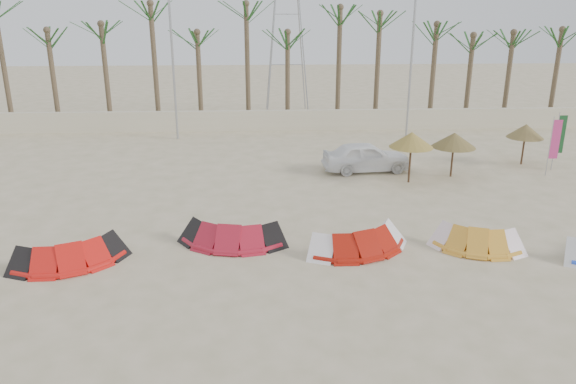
{
  "coord_description": "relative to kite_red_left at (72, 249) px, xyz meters",
  "views": [
    {
      "loc": [
        -0.96,
        -13.48,
        8.03
      ],
      "look_at": [
        0.0,
        6.0,
        1.3
      ],
      "focal_mm": 35.0,
      "sensor_mm": 36.0,
      "label": 1
    }
  ],
  "objects": [
    {
      "name": "pylon",
      "position": [
        8.09,
        24.71,
        -0.42
      ],
      "size": [
        3.0,
        3.0,
        14.0
      ],
      "primitive_type": null,
      "color": "#A5A8AD",
      "rests_on": "ground"
    },
    {
      "name": "kite_orange",
      "position": [
        13.32,
        0.44,
        -0.0
      ],
      "size": [
        3.36,
        2.32,
        0.9
      ],
      "color": "gold",
      "rests_on": "ground"
    },
    {
      "name": "flag_green",
      "position": [
        20.68,
        9.24,
        1.29
      ],
      "size": [
        0.45,
        0.04,
        2.88
      ],
      "color": "#A5A8AD",
      "rests_on": "ground"
    },
    {
      "name": "ground",
      "position": [
        7.09,
        -3.29,
        -0.42
      ],
      "size": [
        120.0,
        120.0,
        0.0
      ],
      "primitive_type": "plane",
      "color": "beige",
      "rests_on": "ground"
    },
    {
      "name": "palm_line",
      "position": [
        7.76,
        20.21,
        6.02
      ],
      "size": [
        52.0,
        4.0,
        7.7
      ],
      "color": "brown",
      "rests_on": "ground"
    },
    {
      "name": "parasol_right",
      "position": [
        19.44,
        10.26,
        1.31
      ],
      "size": [
        1.83,
        1.83,
        2.09
      ],
      "color": "#4C331E",
      "rests_on": "ground"
    },
    {
      "name": "lamp_b",
      "position": [
        1.13,
        16.71,
        5.35
      ],
      "size": [
        1.25,
        0.14,
        11.0
      ],
      "color": "#A5A8AD",
      "rests_on": "ground"
    },
    {
      "name": "boundary_wall",
      "position": [
        7.09,
        18.71,
        0.23
      ],
      "size": [
        60.0,
        0.3,
        1.3
      ],
      "primitive_type": "cube",
      "color": "beige",
      "rests_on": "ground"
    },
    {
      "name": "parasol_mid",
      "position": [
        15.16,
        8.39,
        1.36
      ],
      "size": [
        2.06,
        2.06,
        2.13
      ],
      "color": "#4C331E",
      "rests_on": "ground"
    },
    {
      "name": "lamp_c",
      "position": [
        15.13,
        16.71,
        5.35
      ],
      "size": [
        1.25,
        0.14,
        11.0
      ],
      "color": "#A5A8AD",
      "rests_on": "ground"
    },
    {
      "name": "kite_red_mid",
      "position": [
        5.08,
        1.31,
        0.0
      ],
      "size": [
        3.8,
        2.09,
        0.9
      ],
      "color": "#A71729",
      "rests_on": "ground"
    },
    {
      "name": "kite_red_left",
      "position": [
        0.0,
        0.0,
        0.0
      ],
      "size": [
        3.94,
        2.67,
        0.9
      ],
      "color": "red",
      "rests_on": "ground"
    },
    {
      "name": "flag_pink",
      "position": [
        19.91,
        8.29,
        1.28
      ],
      "size": [
        0.45,
        0.05,
        2.87
      ],
      "color": "#A5A8AD",
      "rests_on": "ground"
    },
    {
      "name": "kite_red_right",
      "position": [
        9.34,
        0.56,
        0.0
      ],
      "size": [
        3.94,
        2.62,
        0.9
      ],
      "color": "#A01509",
      "rests_on": "ground"
    },
    {
      "name": "car",
      "position": [
        11.25,
        9.49,
        0.3
      ],
      "size": [
        4.39,
        2.14,
        1.44
      ],
      "primitive_type": "imported",
      "rotation": [
        0.0,
        0.0,
        1.68
      ],
      "color": "white",
      "rests_on": "ground"
    },
    {
      "name": "parasol_left",
      "position": [
        12.92,
        7.6,
        1.59
      ],
      "size": [
        2.02,
        2.02,
        2.37
      ],
      "color": "#4C331E",
      "rests_on": "ground"
    }
  ]
}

